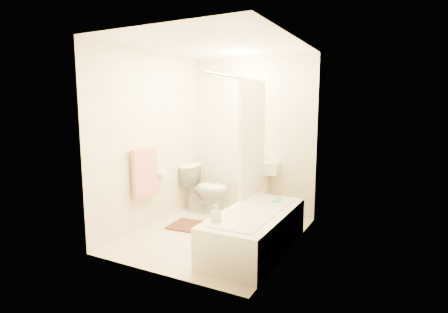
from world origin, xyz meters
The scene contains 17 objects.
floor centered at (0.00, 0.00, 0.00)m, with size 2.40×2.40×0.00m, color beige.
ceiling centered at (0.00, 0.00, 2.40)m, with size 2.40×2.40×0.00m, color white.
wall_back centered at (0.00, 1.20, 1.20)m, with size 2.00×0.02×2.40m, color beige.
wall_left centered at (-1.00, 0.00, 1.20)m, with size 0.02×2.40×2.40m, color beige.
wall_right centered at (1.00, 0.00, 1.20)m, with size 0.02×2.40×2.40m, color beige.
mirror centered at (0.00, 1.18, 1.50)m, with size 0.40×0.03×0.55m, color white.
curtain_rod centered at (0.30, 0.10, 2.00)m, with size 0.03×0.03×1.70m, color silver.
shower_curtain centered at (0.30, 0.50, 1.22)m, with size 0.04×0.80×1.55m, color silver.
towel_bar centered at (-0.96, -0.25, 1.10)m, with size 0.02×0.02×0.60m, color silver.
towel centered at (-0.93, -0.25, 0.78)m, with size 0.06×0.45×0.66m, color #CC7266.
toilet_paper centered at (-0.93, 0.12, 0.70)m, with size 0.12×0.12×0.11m, color white.
toilet centered at (-0.60, 0.80, 0.37)m, with size 0.42×0.76×0.74m, color white.
sink centered at (0.25, 1.06, 0.45)m, with size 0.46×0.37×0.90m, color silver, non-canonical shape.
bathtub centered at (0.64, -0.20, 0.23)m, with size 0.71×1.63×0.46m, color silver, non-canonical shape.
bath_mat centered at (-0.42, 0.12, 0.01)m, with size 0.64×0.48×0.02m, color #512A23.
soap_bottle centered at (0.41, -0.73, 0.55)m, with size 0.08×0.09×0.18m, color silver.
scrub_brush centered at (0.72, 0.31, 0.48)m, with size 0.05×0.18×0.04m, color #44BF78.
Camera 1 is at (2.12, -3.82, 1.67)m, focal length 28.00 mm.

